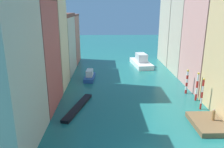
% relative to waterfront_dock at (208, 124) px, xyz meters
% --- Properties ---
extents(ground_plane, '(154.00, 154.00, 0.00)m').
position_rel_waterfront_dock_xyz_m(ground_plane, '(-8.85, 18.19, -0.33)').
color(ground_plane, '#1E6B66').
extents(building_left_1, '(7.68, 9.21, 15.75)m').
position_rel_waterfront_dock_xyz_m(building_left_1, '(-23.66, 6.46, 7.56)').
color(building_left_1, '#B25147').
rests_on(building_left_1, ground).
extents(building_left_2, '(7.68, 7.45, 22.24)m').
position_rel_waterfront_dock_xyz_m(building_left_2, '(-23.66, 15.12, 10.81)').
color(building_left_2, beige).
rests_on(building_left_2, ground).
extents(building_left_3, '(7.68, 10.58, 12.93)m').
position_rel_waterfront_dock_xyz_m(building_left_3, '(-23.66, 24.49, 6.15)').
color(building_left_3, '#BCB299').
rests_on(building_left_3, ground).
extents(building_left_4, '(7.68, 8.27, 12.48)m').
position_rel_waterfront_dock_xyz_m(building_left_4, '(-23.66, 34.29, 5.92)').
color(building_left_4, '#C6705B').
rests_on(building_left_4, ground).
extents(building_right_2, '(7.68, 10.65, 19.77)m').
position_rel_waterfront_dock_xyz_m(building_right_2, '(5.96, 13.92, 9.56)').
color(building_right_2, tan).
rests_on(building_right_2, ground).
extents(building_right_3, '(7.68, 8.65, 21.58)m').
position_rel_waterfront_dock_xyz_m(building_right_3, '(5.96, 23.66, 10.47)').
color(building_right_3, '#BCB299').
rests_on(building_right_3, ground).
extents(building_right_4, '(7.68, 10.19, 21.84)m').
position_rel_waterfront_dock_xyz_m(building_right_4, '(5.96, 33.27, 10.60)').
color(building_right_4, '#BCB299').
rests_on(building_right_4, ground).
extents(waterfront_dock, '(3.80, 5.50, 0.66)m').
position_rel_waterfront_dock_xyz_m(waterfront_dock, '(0.00, 0.00, 0.00)').
color(waterfront_dock, brown).
rests_on(waterfront_dock, ground).
extents(person_on_dock, '(0.36, 0.36, 1.52)m').
position_rel_waterfront_dock_xyz_m(person_on_dock, '(0.70, 0.27, 1.03)').
color(person_on_dock, olive).
rests_on(person_on_dock, waterfront_dock).
extents(mooring_pole_0, '(0.29, 0.29, 4.70)m').
position_rel_waterfront_dock_xyz_m(mooring_pole_0, '(1.02, 4.75, 2.07)').
color(mooring_pole_0, red).
rests_on(mooring_pole_0, ground).
extents(mooring_pole_1, '(0.36, 0.36, 4.62)m').
position_rel_waterfront_dock_xyz_m(mooring_pole_1, '(1.56, 7.93, 2.03)').
color(mooring_pole_1, red).
rests_on(mooring_pole_1, ground).
extents(mooring_pole_2, '(0.39, 0.39, 4.23)m').
position_rel_waterfront_dock_xyz_m(mooring_pole_2, '(1.06, 10.98, 1.84)').
color(mooring_pole_2, red).
rests_on(mooring_pole_2, ground).
extents(vaporetto_white, '(4.82, 10.10, 3.09)m').
position_rel_waterfront_dock_xyz_m(vaporetto_white, '(-3.77, 29.97, 0.69)').
color(vaporetto_white, white).
rests_on(vaporetto_white, ground).
extents(gondola_black, '(3.46, 9.23, 0.44)m').
position_rel_waterfront_dock_xyz_m(gondola_black, '(-16.73, 5.44, -0.11)').
color(gondola_black, black).
rests_on(gondola_black, ground).
extents(motorboat_0, '(2.09, 5.57, 2.00)m').
position_rel_waterfront_dock_xyz_m(motorboat_0, '(-15.96, 19.12, 0.40)').
color(motorboat_0, '#234C93').
rests_on(motorboat_0, ground).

